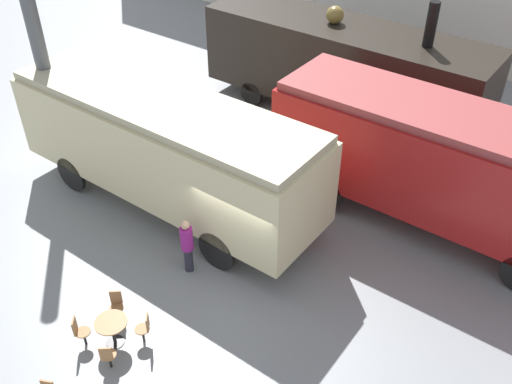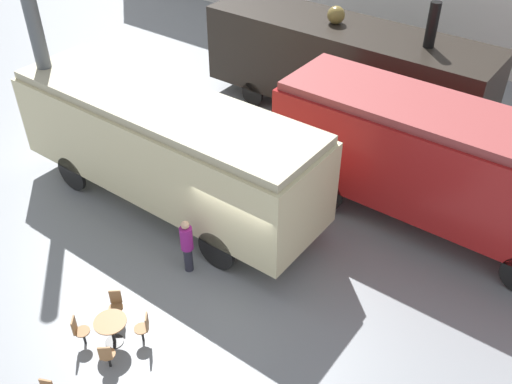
{
  "view_description": "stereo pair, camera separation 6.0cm",
  "coord_description": "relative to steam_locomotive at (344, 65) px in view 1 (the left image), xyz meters",
  "views": [
    {
      "loc": [
        6.92,
        -9.11,
        11.13
      ],
      "look_at": [
        -0.51,
        1.0,
        1.6
      ],
      "focal_mm": 40.0,
      "sensor_mm": 36.0,
      "label": 1
    },
    {
      "loc": [
        6.97,
        -9.07,
        11.13
      ],
      "look_at": [
        -0.51,
        1.0,
        1.6
      ],
      "focal_mm": 40.0,
      "sensor_mm": 36.0,
      "label": 2
    }
  ],
  "objects": [
    {
      "name": "cafe_chair_5",
      "position": [
        1.74,
        -12.29,
        -1.6
      ],
      "size": [
        0.41,
        0.4,
        0.87
      ],
      "rotation": [
        0.0,
        0.0,
        10.12
      ],
      "color": "black",
      "rests_on": "ground_plane"
    },
    {
      "name": "passenger_coach_vintage",
      "position": [
        -1.49,
        -7.97,
        0.04
      ],
      "size": [
        9.99,
        2.89,
        3.58
      ],
      "color": "beige",
      "rests_on": "ground_plane"
    },
    {
      "name": "cafe_chair_4",
      "position": [
        1.65,
        -13.36,
        -1.6
      ],
      "size": [
        0.4,
        0.41,
        0.87
      ],
      "rotation": [
        0.0,
        0.0,
        8.55
      ],
      "color": "black",
      "rests_on": "ground_plane"
    },
    {
      "name": "ground_plane",
      "position": [
        2.11,
        -8.68,
        -2.11
      ],
      "size": [
        80.0,
        80.0,
        0.0
      ],
      "primitive_type": "plane",
      "color": "gray"
    },
    {
      "name": "steam_locomotive",
      "position": [
        0.0,
        0.0,
        0.0
      ],
      "size": [
        10.86,
        2.88,
        5.06
      ],
      "color": "black",
      "rests_on": "ground_plane"
    },
    {
      "name": "cafe_chair_7",
      "position": [
        0.58,
        -13.27,
        -1.6
      ],
      "size": [
        0.41,
        0.4,
        0.87
      ],
      "rotation": [
        0.0,
        0.0,
        13.26
      ],
      "color": "black",
      "rests_on": "ground_plane"
    },
    {
      "name": "cafe_chair_6",
      "position": [
        0.67,
        -12.2,
        -1.6
      ],
      "size": [
        0.4,
        0.41,
        0.87
      ],
      "rotation": [
        0.0,
        0.0,
        11.69
      ],
      "color": "black",
      "rests_on": "ground_plane"
    },
    {
      "name": "cafe_table_mid",
      "position": [
        1.16,
        -12.78,
        -1.55
      ],
      "size": [
        0.78,
        0.78,
        0.74
      ],
      "color": "black",
      "rests_on": "ground_plane"
    },
    {
      "name": "visitor_person",
      "position": [
        0.96,
        -9.88,
        -1.18
      ],
      "size": [
        0.34,
        0.34,
        1.7
      ],
      "color": "#262633",
      "rests_on": "ground_plane"
    },
    {
      "name": "support_pillar",
      "position": [
        -5.89,
        -8.54,
        1.89
      ],
      "size": [
        0.44,
        0.44,
        8.0
      ],
      "color": "#4C5156",
      "rests_on": "ground_plane"
    },
    {
      "name": "streamlined_locomotive",
      "position": [
        6.31,
        -4.07,
        0.11
      ],
      "size": [
        11.89,
        2.79,
        3.73
      ],
      "color": "maroon",
      "rests_on": "ground_plane"
    }
  ]
}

